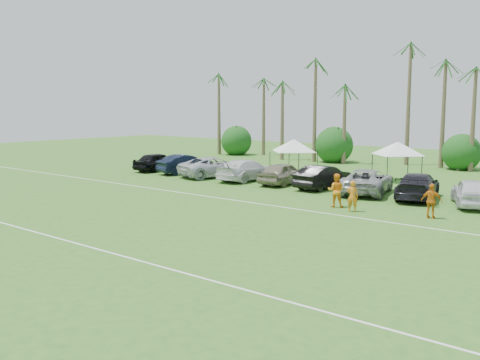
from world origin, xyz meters
The scene contains 26 objects.
ground centered at (0.00, 0.00, 0.00)m, with size 120.00×120.00×0.00m, color #34671E.
field_lines centered at (0.00, 8.00, 0.01)m, with size 80.00×12.10×0.01m.
palm_tree_0 centered at (-22.00, 38.00, 7.48)m, with size 2.40×2.40×8.90m.
palm_tree_1 centered at (-17.00, 38.00, 8.35)m, with size 2.40×2.40×9.90m.
palm_tree_2 centered at (-12.00, 38.00, 9.21)m, with size 2.40×2.40×10.90m.
palm_tree_3 centered at (-8.00, 38.00, 10.06)m, with size 2.40×2.40×11.90m.
palm_tree_4 centered at (-4.00, 38.00, 7.48)m, with size 2.40×2.40×8.90m.
palm_tree_5 centered at (0.00, 38.00, 8.35)m, with size 2.40×2.40×9.90m.
palm_tree_6 centered at (4.00, 38.00, 9.21)m, with size 2.40×2.40×10.90m.
bush_tree_0 centered at (-19.00, 39.00, 1.80)m, with size 4.00×4.00×4.00m.
bush_tree_1 centered at (-6.00, 39.00, 1.80)m, with size 4.00×4.00×4.00m.
bush_tree_2 centered at (6.00, 39.00, 1.80)m, with size 4.00×4.00×4.00m.
sideline_player_a centered at (7.43, 15.36, 0.84)m, with size 0.61×0.40×1.68m, color orange.
sideline_player_b centered at (6.10, 15.94, 0.95)m, with size 0.92×0.72×1.89m, color orange.
sideline_player_c centered at (11.37, 16.25, 0.89)m, with size 1.04×0.43×1.78m, color orange.
canopy_tent_left centered at (-3.38, 26.01, 2.98)m, with size 4.29×4.29×3.48m.
canopy_tent_right centered at (4.43, 28.39, 2.97)m, with size 4.28×4.28×3.47m.
parked_car_0 centered at (-14.41, 21.19, 0.81)m, with size 1.90×4.73×1.61m, color black.
parked_car_1 centered at (-11.12, 21.36, 0.81)m, with size 1.71×4.89×1.61m, color black.
parked_car_2 centered at (-7.82, 21.23, 0.81)m, with size 2.67×5.80×1.61m, color silver.
parked_car_3 centered at (-4.52, 21.32, 0.81)m, with size 2.26×5.55×1.61m, color white.
parked_car_4 centered at (-1.22, 21.37, 0.81)m, with size 1.90×4.73×1.61m, color gray.
parked_car_5 centered at (2.08, 21.44, 0.81)m, with size 1.71×4.89×1.61m, color black.
parked_car_6 centered at (5.38, 21.36, 0.81)m, with size 2.67×5.80×1.61m, color #9B9C9E.
parked_car_7 centered at (8.67, 21.45, 0.81)m, with size 2.26×5.55×1.61m, color black.
parked_car_8 centered at (11.97, 21.03, 0.81)m, with size 1.90×4.73×1.61m, color white.
Camera 1 is at (20.61, -10.43, 5.64)m, focal length 40.00 mm.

